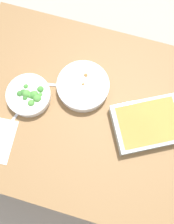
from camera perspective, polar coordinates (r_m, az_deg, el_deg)
name	(u,v)px	position (r m, az deg, el deg)	size (l,w,h in m)	color
ground_plane	(87,139)	(1.95, 0.00, -5.85)	(6.00, 6.00, 0.00)	#B2A899
dining_table	(87,117)	(1.31, 0.00, -1.06)	(1.20, 0.90, 0.74)	olive
stew_bowl	(83,86)	(1.23, -0.85, 5.58)	(0.24, 0.24, 0.06)	white
broccoli_bowl	(29,95)	(1.24, -12.35, 3.53)	(0.20, 0.20, 0.07)	white
baking_dish	(148,124)	(1.21, 12.93, -2.53)	(0.37, 0.34, 0.06)	silver
spoon_by_stew	(66,86)	(1.26, -4.45, 5.53)	(0.18, 0.05, 0.01)	silver
spoon_by_broccoli	(19,111)	(1.26, -14.36, 0.16)	(0.07, 0.17, 0.01)	silver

